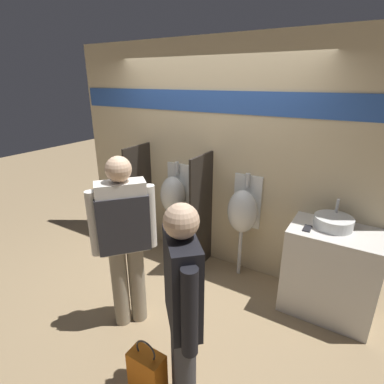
% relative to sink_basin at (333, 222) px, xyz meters
% --- Properties ---
extents(ground_plane, '(16.00, 16.00, 0.00)m').
position_rel_sink_basin_xyz_m(ground_plane, '(-1.47, -0.35, -0.97)').
color(ground_plane, '#997F5B').
extents(display_wall, '(3.98, 0.07, 2.70)m').
position_rel_sink_basin_xyz_m(display_wall, '(-1.47, 0.25, 0.39)').
color(display_wall, beige).
rests_on(display_wall, ground_plane).
extents(sink_counter, '(0.83, 0.55, 0.92)m').
position_rel_sink_basin_xyz_m(sink_counter, '(0.05, -0.06, -0.51)').
color(sink_counter, silver).
rests_on(sink_counter, ground_plane).
extents(sink_basin, '(0.36, 0.36, 0.25)m').
position_rel_sink_basin_xyz_m(sink_basin, '(0.00, 0.00, 0.00)').
color(sink_basin, silver).
rests_on(sink_basin, sink_counter).
extents(cell_phone, '(0.07, 0.14, 0.01)m').
position_rel_sink_basin_xyz_m(cell_phone, '(-0.20, -0.17, -0.05)').
color(cell_phone, '#232328').
rests_on(cell_phone, sink_counter).
extents(divider_near_counter, '(0.03, 0.51, 1.46)m').
position_rel_sink_basin_xyz_m(divider_near_counter, '(-2.40, -0.04, -0.25)').
color(divider_near_counter, '#28231E').
rests_on(divider_near_counter, ground_plane).
extents(divider_mid, '(0.03, 0.51, 1.46)m').
position_rel_sink_basin_xyz_m(divider_mid, '(-1.43, -0.04, -0.25)').
color(divider_mid, '#28231E').
rests_on(divider_mid, ground_plane).
extents(urinal_near_counter, '(0.35, 0.29, 1.26)m').
position_rel_sink_basin_xyz_m(urinal_near_counter, '(-1.91, 0.08, -0.14)').
color(urinal_near_counter, silver).
rests_on(urinal_near_counter, ground_plane).
extents(urinal_far, '(0.35, 0.29, 1.26)m').
position_rel_sink_basin_xyz_m(urinal_far, '(-0.95, 0.08, -0.14)').
color(urinal_far, silver).
rests_on(urinal_far, ground_plane).
extents(toilet, '(0.38, 0.52, 0.86)m').
position_rel_sink_basin_xyz_m(toilet, '(-2.88, -0.06, -0.66)').
color(toilet, silver).
rests_on(toilet, ground_plane).
extents(person_in_vest, '(0.45, 0.47, 1.67)m').
position_rel_sink_basin_xyz_m(person_in_vest, '(-1.56, -1.20, -0.00)').
color(person_in_vest, gray).
rests_on(person_in_vest, ground_plane).
extents(person_with_lanyard, '(0.41, 0.44, 1.61)m').
position_rel_sink_basin_xyz_m(person_with_lanyard, '(-0.66, -1.63, -0.09)').
color(person_with_lanyard, '#3D3D42').
rests_on(person_with_lanyard, ground_plane).
extents(shopping_bag, '(0.27, 0.15, 0.53)m').
position_rel_sink_basin_xyz_m(shopping_bag, '(-0.93, -1.72, -0.76)').
color(shopping_bag, orange).
rests_on(shopping_bag, ground_plane).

